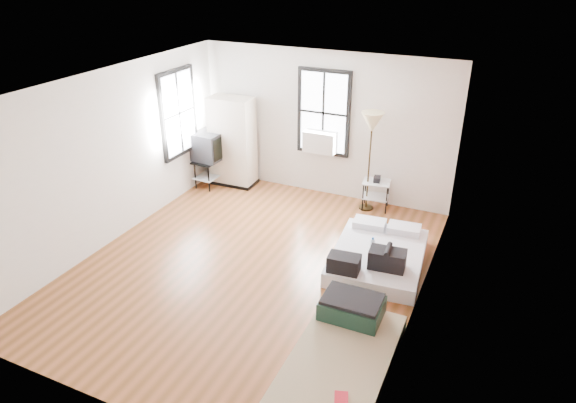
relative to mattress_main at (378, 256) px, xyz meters
The scene contains 8 objects.
ground 1.95m from the mattress_main, 153.80° to the right, with size 6.00×6.00×0.00m, color brown.
room_shell 2.24m from the mattress_main, 161.85° to the right, with size 5.02×6.02×2.80m.
mattress_main is the anchor object (origin of this frame).
mattress_bare 2.15m from the mattress_main, 85.32° to the right, with size 1.12×2.10×0.45m.
wardrobe 4.07m from the mattress_main, 153.41° to the left, with size 0.93×0.55×1.81m.
side_table 1.96m from the mattress_main, 106.97° to the left, with size 0.55×0.47×0.65m.
floor_lamp 2.41m from the mattress_main, 111.87° to the left, with size 0.40×0.40×1.86m.
tv_stand 4.30m from the mattress_main, 158.76° to the left, with size 0.59×0.82×1.13m.
Camera 1 is at (3.28, -5.84, 4.40)m, focal length 32.00 mm.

